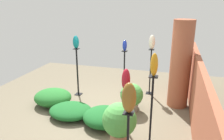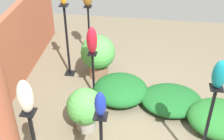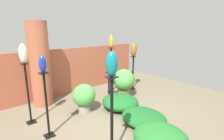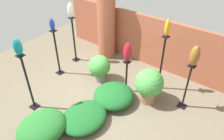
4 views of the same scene
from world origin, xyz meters
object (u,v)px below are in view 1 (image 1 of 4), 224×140
object	(u,v)px
pedestal_ruby	(125,112)
art_vase_amber	(154,65)
art_vase_teal	(76,42)
art_vase_cobalt	(125,45)
potted_plant_front_right	(132,96)
brick_pillar	(181,65)
pedestal_teal	(78,74)
pedestal_cobalt	(124,74)
pedestal_ivory	(150,74)
art_vase_bronze	(129,98)
art_vase_ruby	(126,80)
potted_plant_back_center	(119,122)
pedestal_amber	(151,117)
art_vase_ivory	(152,42)

from	to	relation	value
pedestal_ruby	art_vase_amber	world-z (taller)	art_vase_amber
art_vase_teal	art_vase_cobalt	bearing A→B (deg)	113.20
art_vase_cobalt	potted_plant_front_right	xyz separation A→B (m)	(1.14, 0.47, -1.10)
brick_pillar	pedestal_teal	bearing A→B (deg)	-88.00
pedestal_teal	potted_plant_front_right	xyz separation A→B (m)	(0.57, 1.80, -0.26)
brick_pillar	pedestal_cobalt	size ratio (longest dim) A/B	1.74
pedestal_ivory	art_vase_bronze	xyz separation A→B (m)	(3.55, 0.06, 0.78)
art_vase_amber	art_vase_ruby	bearing A→B (deg)	-134.51
pedestal_cobalt	potted_plant_back_center	world-z (taller)	pedestal_cobalt
pedestal_ivory	potted_plant_front_right	world-z (taller)	pedestal_ivory
pedestal_ivory	art_vase_bronze	distance (m)	3.64
pedestal_amber	potted_plant_front_right	bearing A→B (deg)	-156.16
art_vase_bronze	art_vase_cobalt	bearing A→B (deg)	-165.93
art_vase_ruby	art_vase_bronze	size ratio (longest dim) A/B	1.06
pedestal_ivory	potted_plant_front_right	bearing A→B (deg)	-14.35
art_vase_ivory	art_vase_amber	bearing A→B (deg)	6.93
pedestal_amber	potted_plant_front_right	xyz separation A→B (m)	(-1.49, -0.66, -0.29)
art_vase_ivory	pedestal_ivory	bearing A→B (deg)	0.00
brick_pillar	art_vase_amber	distance (m)	2.29
art_vase_teal	pedestal_amber	bearing A→B (deg)	50.05
potted_plant_front_right	pedestal_amber	bearing A→B (deg)	23.84
pedestal_ruby	potted_plant_back_center	xyz separation A→B (m)	(0.63, 0.02, 0.10)
pedestal_cobalt	art_vase_teal	bearing A→B (deg)	-66.80
art_vase_ivory	art_vase_cobalt	xyz separation A→B (m)	(0.13, -0.80, -0.12)
art_vase_bronze	art_vase_amber	bearing A→B (deg)	161.17
pedestal_ruby	art_vase_cobalt	size ratio (longest dim) A/B	2.76
pedestal_cobalt	art_vase_ivory	distance (m)	1.30
brick_pillar	art_vase_teal	xyz separation A→B (m)	(0.10, -2.97, 0.47)
art_vase_ivory	art_vase_bronze	size ratio (longest dim) A/B	0.90
pedestal_amber	art_vase_ruby	bearing A→B (deg)	-134.51
pedestal_cobalt	art_vase_cobalt	distance (m)	0.90
brick_pillar	art_vase_ivory	distance (m)	1.13
art_vase_ivory	potted_plant_back_center	bearing A→B (deg)	-5.63
art_vase_bronze	art_vase_teal	distance (m)	3.61
pedestal_ruby	art_vase_ruby	size ratio (longest dim) A/B	1.81
pedestal_teal	art_vase_ivory	world-z (taller)	art_vase_ivory
pedestal_teal	art_vase_bronze	size ratio (longest dim) A/B	3.04
pedestal_cobalt	art_vase_ruby	bearing A→B (deg)	13.91
art_vase_amber	potted_plant_front_right	distance (m)	2.10
pedestal_teal	art_vase_teal	xyz separation A→B (m)	(0.00, 0.00, 0.98)
pedestal_amber	art_vase_ivory	bearing A→B (deg)	-173.07
pedestal_ruby	art_vase_ruby	world-z (taller)	art_vase_ruby
brick_pillar	pedestal_amber	distance (m)	2.27
art_vase_amber	brick_pillar	bearing A→B (deg)	166.75
art_vase_teal	potted_plant_back_center	size ratio (longest dim) A/B	0.42
art_vase_teal	potted_plant_back_center	world-z (taller)	art_vase_teal
pedestal_ivory	art_vase_cobalt	xyz separation A→B (m)	(0.13, -0.80, 0.86)
pedestal_teal	art_vase_amber	distance (m)	3.38
brick_pillar	pedestal_cobalt	xyz separation A→B (m)	(-0.47, -1.64, -0.56)
pedestal_ivory	art_vase_amber	xyz separation A→B (m)	(2.76, 0.34, 1.09)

